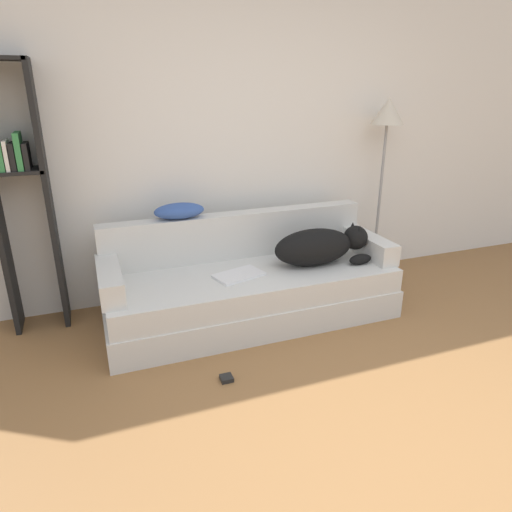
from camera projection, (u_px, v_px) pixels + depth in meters
The scene contains 12 objects.
ground_plane at pixel (426, 488), 2.03m from camera, with size 20.00×20.00×0.00m, color olive.
wall_back at pixel (244, 129), 3.67m from camera, with size 7.87×0.06×2.70m.
couch at pixel (252, 295), 3.45m from camera, with size 2.16×0.82×0.39m.
couch_backrest at pixel (237, 235), 3.62m from camera, with size 2.12×0.15×0.36m.
couch_arm_left at pixel (110, 280), 3.02m from camera, with size 0.15×0.63×0.16m.
couch_arm_right at pixel (368, 245), 3.68m from camera, with size 0.15×0.63×0.16m.
dog at pixel (320, 246), 3.47m from camera, with size 0.77×0.31×0.29m.
laptop at pixel (239, 275), 3.28m from camera, with size 0.39×0.29×0.02m.
throw_pillow at pixel (179, 211), 3.39m from camera, with size 0.38×0.20×0.11m.
bookshelf at pixel (20, 188), 3.07m from camera, with size 0.37×0.26×1.85m.
floor_lamp at pixel (387, 126), 3.83m from camera, with size 0.27×0.27×1.59m.
power_adapter at pixel (226, 378), 2.77m from camera, with size 0.07×0.07×0.03m.
Camera 1 is at (-1.25, -1.17, 1.69)m, focal length 32.00 mm.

